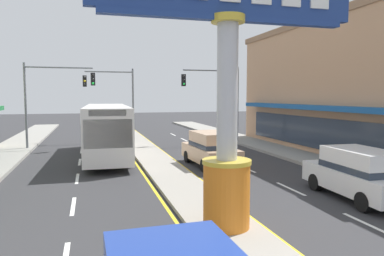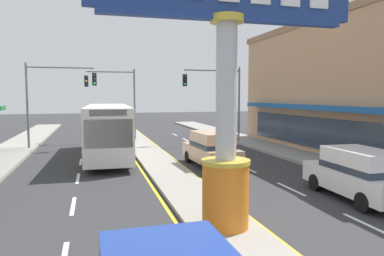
{
  "view_description": "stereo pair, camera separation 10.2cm",
  "coord_description": "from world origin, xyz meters",
  "px_view_note": "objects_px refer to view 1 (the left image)",
  "views": [
    {
      "loc": [
        -3.67,
        -3.83,
        3.86
      ],
      "look_at": [
        0.21,
        9.8,
        2.6
      ],
      "focal_mm": 33.61,
      "sensor_mm": 36.0,
      "label": 1
    },
    {
      "loc": [
        -3.57,
        -3.85,
        3.86
      ],
      "look_at": [
        0.21,
        9.8,
        2.6
      ],
      "focal_mm": 33.61,
      "sensor_mm": 36.0,
      "label": 2
    }
  ],
  "objects_px": {
    "district_sign": "(227,92)",
    "bus_far_right_lane": "(107,128)",
    "traffic_light_left_side": "(52,91)",
    "traffic_light_right_side": "(218,91)",
    "suv_near_left_lane": "(359,173)",
    "traffic_light_median_far": "(115,92)",
    "suv_far_left_oncoming": "(211,149)"
  },
  "relations": [
    {
      "from": "district_sign",
      "to": "bus_far_right_lane",
      "type": "distance_m",
      "value": 14.18
    },
    {
      "from": "traffic_light_left_side",
      "to": "traffic_light_right_side",
      "type": "xyz_separation_m",
      "value": [
        12.51,
        -0.19,
        0.0
      ]
    },
    {
      "from": "traffic_light_right_side",
      "to": "bus_far_right_lane",
      "type": "bearing_deg",
      "value": -154.54
    },
    {
      "from": "traffic_light_right_side",
      "to": "suv_near_left_lane",
      "type": "bearing_deg",
      "value": -91.01
    },
    {
      "from": "traffic_light_right_side",
      "to": "traffic_light_median_far",
      "type": "bearing_deg",
      "value": 153.5
    },
    {
      "from": "traffic_light_left_side",
      "to": "suv_near_left_lane",
      "type": "distance_m",
      "value": 20.8
    },
    {
      "from": "traffic_light_left_side",
      "to": "traffic_light_median_far",
      "type": "xyz_separation_m",
      "value": [
        4.69,
        3.71,
        -0.05
      ]
    },
    {
      "from": "district_sign",
      "to": "traffic_light_right_side",
      "type": "bearing_deg",
      "value": 70.85
    },
    {
      "from": "bus_far_right_lane",
      "to": "suv_far_left_oncoming",
      "type": "distance_m",
      "value": 7.08
    },
    {
      "from": "suv_far_left_oncoming",
      "to": "bus_far_right_lane",
      "type": "bearing_deg",
      "value": 139.52
    },
    {
      "from": "district_sign",
      "to": "suv_far_left_oncoming",
      "type": "height_order",
      "value": "district_sign"
    },
    {
      "from": "traffic_light_left_side",
      "to": "bus_far_right_lane",
      "type": "relative_size",
      "value": 0.55
    },
    {
      "from": "traffic_light_left_side",
      "to": "suv_near_left_lane",
      "type": "height_order",
      "value": "traffic_light_left_side"
    },
    {
      "from": "traffic_light_right_side",
      "to": "suv_far_left_oncoming",
      "type": "bearing_deg",
      "value": -112.13
    },
    {
      "from": "suv_near_left_lane",
      "to": "suv_far_left_oncoming",
      "type": "xyz_separation_m",
      "value": [
        -3.29,
        7.52,
        0.0
      ]
    },
    {
      "from": "traffic_light_median_far",
      "to": "district_sign",
      "type": "bearing_deg",
      "value": -85.93
    },
    {
      "from": "traffic_light_left_side",
      "to": "traffic_light_right_side",
      "type": "height_order",
      "value": "same"
    },
    {
      "from": "traffic_light_right_side",
      "to": "suv_near_left_lane",
      "type": "height_order",
      "value": "traffic_light_right_side"
    },
    {
      "from": "district_sign",
      "to": "traffic_light_right_side",
      "type": "distance_m",
      "value": 19.07
    },
    {
      "from": "district_sign",
      "to": "traffic_light_right_side",
      "type": "xyz_separation_m",
      "value": [
        6.25,
        18.01,
        0.27
      ]
    },
    {
      "from": "district_sign",
      "to": "traffic_light_median_far",
      "type": "height_order",
      "value": "district_sign"
    },
    {
      "from": "traffic_light_median_far",
      "to": "suv_near_left_lane",
      "type": "bearing_deg",
      "value": -69.59
    },
    {
      "from": "traffic_light_median_far",
      "to": "suv_near_left_lane",
      "type": "relative_size",
      "value": 1.33
    },
    {
      "from": "traffic_light_right_side",
      "to": "suv_far_left_oncoming",
      "type": "relative_size",
      "value": 1.32
    },
    {
      "from": "bus_far_right_lane",
      "to": "suv_near_left_lane",
      "type": "bearing_deg",
      "value": -54.44
    },
    {
      "from": "traffic_light_median_far",
      "to": "suv_far_left_oncoming",
      "type": "bearing_deg",
      "value": -71.58
    },
    {
      "from": "suv_far_left_oncoming",
      "to": "suv_near_left_lane",
      "type": "bearing_deg",
      "value": -66.35
    },
    {
      "from": "district_sign",
      "to": "traffic_light_median_far",
      "type": "relative_size",
      "value": 1.22
    },
    {
      "from": "suv_far_left_oncoming",
      "to": "traffic_light_right_side",
      "type": "bearing_deg",
      "value": 67.87
    },
    {
      "from": "traffic_light_right_side",
      "to": "suv_near_left_lane",
      "type": "xyz_separation_m",
      "value": [
        -0.29,
        -16.33,
        -3.26
      ]
    },
    {
      "from": "suv_far_left_oncoming",
      "to": "traffic_light_median_far",
      "type": "bearing_deg",
      "value": 108.42
    },
    {
      "from": "district_sign",
      "to": "traffic_light_right_side",
      "type": "relative_size",
      "value": 1.22
    }
  ]
}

